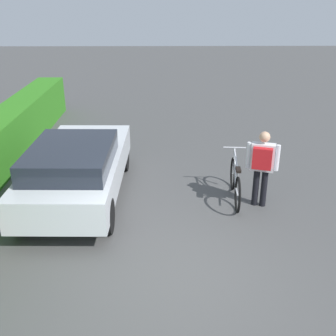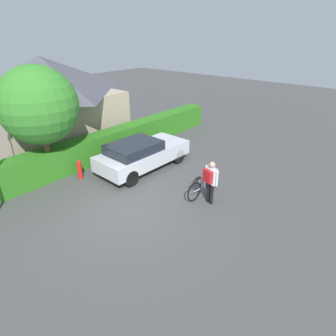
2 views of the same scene
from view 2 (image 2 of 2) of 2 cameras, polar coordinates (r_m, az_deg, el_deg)
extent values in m
plane|color=#474747|center=(10.04, -8.40, -8.48)|extent=(60.00, 60.00, 0.00)
cube|color=#2E771D|center=(12.94, -21.22, 1.38)|extent=(19.94, 0.90, 1.25)
cube|color=tan|center=(17.06, -22.80, 9.38)|extent=(6.48, 5.95, 2.64)
pyramid|color=#4C4C56|center=(16.63, -24.19, 16.81)|extent=(6.81, 6.24, 1.87)
cube|color=silver|center=(12.62, -4.98, 2.66)|extent=(4.37, 1.90, 0.62)
cube|color=#1E232D|center=(12.09, -6.92, 4.15)|extent=(2.24, 1.64, 0.41)
cylinder|color=black|center=(14.22, -2.89, 4.14)|extent=(0.68, 0.19, 0.68)
cylinder|color=black|center=(13.21, 2.16, 2.37)|extent=(0.68, 0.19, 0.68)
cylinder|color=black|center=(12.50, -12.42, 0.29)|extent=(0.68, 0.19, 0.68)
cylinder|color=black|center=(11.33, -7.48, -2.11)|extent=(0.68, 0.19, 0.68)
torus|color=black|center=(11.05, 8.89, -2.77)|extent=(0.75, 0.10, 0.75)
torus|color=black|center=(10.31, 5.36, -4.82)|extent=(0.75, 0.10, 0.75)
cylinder|color=silver|center=(10.67, 7.95, -2.01)|extent=(0.68, 0.08, 0.65)
cylinder|color=silver|center=(10.40, 6.44, -3.20)|extent=(0.26, 0.05, 0.48)
cylinder|color=silver|center=(10.48, 7.56, -1.27)|extent=(0.84, 0.09, 0.17)
cylinder|color=silver|center=(10.45, 6.07, -4.45)|extent=(0.41, 0.06, 0.05)
cylinder|color=silver|center=(10.91, 9.00, -1.38)|extent=(0.04, 0.04, 0.61)
cube|color=black|center=(10.20, 6.12, -2.13)|extent=(0.23, 0.11, 0.06)
cylinder|color=silver|center=(10.76, 9.12, 0.19)|extent=(0.06, 0.50, 0.03)
cylinder|color=black|center=(10.30, 8.24, -4.82)|extent=(0.13, 0.13, 0.81)
cylinder|color=black|center=(10.19, 8.84, -5.23)|extent=(0.13, 0.13, 0.81)
cube|color=silver|center=(9.91, 8.80, -1.59)|extent=(0.33, 0.51, 0.57)
sphere|color=tan|center=(9.72, 8.97, 0.65)|extent=(0.22, 0.22, 0.22)
cylinder|color=silver|center=(10.10, 7.78, -0.88)|extent=(0.09, 0.09, 0.55)
cylinder|color=silver|center=(9.72, 9.88, -2.18)|extent=(0.09, 0.09, 0.55)
cube|color=red|center=(9.80, 8.10, -1.67)|extent=(0.27, 0.41, 0.44)
cylinder|color=brown|center=(12.44, -23.10, 2.54)|extent=(0.21, 0.21, 2.24)
sphere|color=#36852A|center=(11.86, -24.81, 11.46)|extent=(2.96, 2.96, 2.96)
cylinder|color=red|center=(12.42, -17.46, -0.47)|extent=(0.20, 0.20, 0.70)
sphere|color=red|center=(12.26, -17.69, 1.08)|extent=(0.18, 0.18, 0.18)
camera|label=1|loc=(6.72, -48.76, 4.51)|focal=43.72mm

